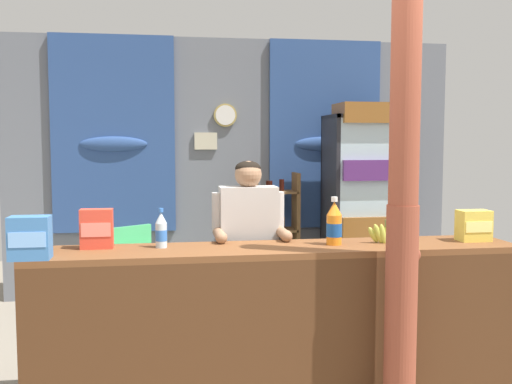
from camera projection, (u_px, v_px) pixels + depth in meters
ground_plane at (263, 354)px, 4.57m from camera, size 8.18×8.18×0.00m
back_wall_curtained at (232, 164)px, 6.36m from camera, size 4.80×0.22×2.74m
stall_counter at (282, 311)px, 3.66m from camera, size 3.10×0.51×0.98m
timber_post at (403, 214)px, 3.41m from camera, size 0.21×0.19×2.56m
drink_fridge at (362, 195)px, 5.98m from camera, size 0.71×0.62×2.03m
bottle_shelf_rack at (275, 234)px, 6.14m from camera, size 0.48×0.28×1.33m
plastic_lawn_chair at (139, 267)px, 5.45m from camera, size 0.61×0.61×0.86m
shopkeeper at (248, 240)px, 4.14m from camera, size 0.52×0.42×1.52m
soda_bottle_orange_soda at (334, 224)px, 3.80m from camera, size 0.10×0.10×0.31m
soda_bottle_water at (161, 231)px, 3.69m from camera, size 0.07×0.07×0.25m
snack_box_biscuit at (30, 238)px, 3.32m from camera, size 0.22×0.15×0.25m
snack_box_instant_noodle at (474, 226)px, 3.95m from camera, size 0.21×0.14×0.21m
snack_box_crackers at (97, 229)px, 3.66m from camera, size 0.20×0.10×0.25m
banana_bunch at (386, 234)px, 3.87m from camera, size 0.27×0.06×0.16m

